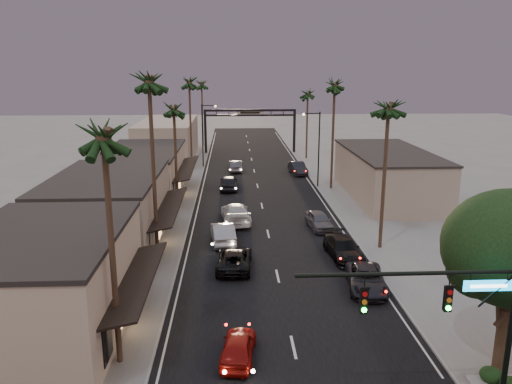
{
  "coord_description": "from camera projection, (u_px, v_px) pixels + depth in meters",
  "views": [
    {
      "loc": [
        -3.04,
        -12.81,
        14.0
      ],
      "look_at": [
        -0.81,
        32.99,
        2.5
      ],
      "focal_mm": 35.0,
      "sensor_mm": 36.0,
      "label": 1
    }
  ],
  "objects": [
    {
      "name": "palm_ld",
      "position": [
        189.0,
        80.0,
        65.82
      ],
      "size": [
        3.2,
        3.2,
        14.2
      ],
      "color": "#38281C",
      "rests_on": "ground"
    },
    {
      "name": "palm_lc",
      "position": [
        174.0,
        105.0,
        47.89
      ],
      "size": [
        3.2,
        3.2,
        12.2
      ],
      "color": "#38281C",
      "rests_on": "ground"
    },
    {
      "name": "storefront_far",
      "position": [
        143.0,
        174.0,
        55.43
      ],
      "size": [
        8.0,
        16.0,
        5.0
      ],
      "primitive_type": "cube",
      "color": "#C0AF93",
      "rests_on": "ground"
    },
    {
      "name": "oncoming_white",
      "position": [
        236.0,
        213.0,
        46.18
      ],
      "size": [
        2.97,
        6.27,
        1.76
      ],
      "primitive_type": "imported",
      "rotation": [
        0.0,
        0.0,
        3.23
      ],
      "color": "#BCBCBC",
      "rests_on": "ground"
    },
    {
      "name": "sidewalk_left",
      "position": [
        183.0,
        176.0,
        65.88
      ],
      "size": [
        5.0,
        92.0,
        0.12
      ],
      "primitive_type": "cube",
      "color": "slate",
      "rests_on": "ground"
    },
    {
      "name": "oncoming_grey_far",
      "position": [
        235.0,
        166.0,
        68.72
      ],
      "size": [
        1.86,
        4.67,
        1.51
      ],
      "primitive_type": "imported",
      "rotation": [
        0.0,
        0.0,
        3.2
      ],
      "color": "#424246",
      "rests_on": "ground"
    },
    {
      "name": "oncoming_pickup",
      "position": [
        234.0,
        259.0,
        35.56
      ],
      "size": [
        2.68,
        5.28,
        1.43
      ],
      "primitive_type": "imported",
      "rotation": [
        0.0,
        0.0,
        3.08
      ],
      "color": "black",
      "rests_on": "ground"
    },
    {
      "name": "arch",
      "position": [
        250.0,
        120.0,
        82.43
      ],
      "size": [
        15.2,
        0.4,
        7.27
      ],
      "color": "black",
      "rests_on": "ground"
    },
    {
      "name": "oncoming_silver",
      "position": [
        223.0,
        233.0,
        40.82
      ],
      "size": [
        2.26,
        5.13,
        1.64
      ],
      "primitive_type": "imported",
      "rotation": [
        0.0,
        0.0,
        3.25
      ],
      "color": "#97969B",
      "rests_on": "ground"
    },
    {
      "name": "road",
      "position": [
        258.0,
        188.0,
        59.56
      ],
      "size": [
        14.0,
        120.0,
        0.02
      ],
      "primitive_type": "cube",
      "color": "black",
      "rests_on": "ground"
    },
    {
      "name": "palm_la",
      "position": [
        103.0,
        128.0,
        21.49
      ],
      "size": [
        3.2,
        3.2,
        13.2
      ],
      "color": "#38281C",
      "rests_on": "ground"
    },
    {
      "name": "building_right",
      "position": [
        387.0,
        175.0,
        54.76
      ],
      "size": [
        8.0,
        18.0,
        5.0
      ],
      "primitive_type": "cube",
      "color": "gray",
      "rests_on": "ground"
    },
    {
      "name": "curbside_black",
      "position": [
        343.0,
        248.0,
        37.51
      ],
      "size": [
        2.59,
        5.43,
        1.53
      ],
      "primitive_type": "imported",
      "rotation": [
        0.0,
        0.0,
        0.09
      ],
      "color": "black",
      "rests_on": "ground"
    },
    {
      "name": "storefront_near",
      "position": [
        45.0,
        287.0,
        26.3
      ],
      "size": [
        8.0,
        12.0,
        5.5
      ],
      "primitive_type": "cube",
      "color": "#C0AF93",
      "rests_on": "ground"
    },
    {
      "name": "storefront_dist",
      "position": [
        168.0,
        140.0,
        77.59
      ],
      "size": [
        8.0,
        20.0,
        6.0
      ],
      "primitive_type": "cube",
      "color": "gray",
      "rests_on": "ground"
    },
    {
      "name": "palm_lb",
      "position": [
        149.0,
        77.0,
        33.61
      ],
      "size": [
        3.2,
        3.2,
        15.2
      ],
      "color": "#38281C",
      "rests_on": "ground"
    },
    {
      "name": "traffic_signal",
      "position": [
        464.0,
        310.0,
        18.87
      ],
      "size": [
        8.51,
        0.22,
        7.8
      ],
      "color": "black",
      "rests_on": "ground"
    },
    {
      "name": "oncoming_dgrey",
      "position": [
        229.0,
        183.0,
        58.44
      ],
      "size": [
        2.03,
        5.01,
        1.71
      ],
      "primitive_type": "imported",
      "rotation": [
        0.0,
        0.0,
        3.14
      ],
      "color": "black",
      "rests_on": "ground"
    },
    {
      "name": "ground",
      "position": [
        260.0,
        198.0,
        54.71
      ],
      "size": [
        200.0,
        200.0,
        0.0
      ],
      "primitive_type": "plane",
      "color": "slate",
      "rests_on": "ground"
    },
    {
      "name": "sidewalk_right",
      "position": [
        326.0,
        174.0,
        66.77
      ],
      "size": [
        5.0,
        92.0,
        0.12
      ],
      "primitive_type": "cube",
      "color": "slate",
      "rests_on": "ground"
    },
    {
      "name": "palm_ra",
      "position": [
        389.0,
        103.0,
        36.83
      ],
      "size": [
        3.2,
        3.2,
        13.2
      ],
      "color": "#38281C",
      "rests_on": "ground"
    },
    {
      "name": "curbside_far",
      "position": [
        298.0,
        168.0,
        67.04
      ],
      "size": [
        2.28,
        5.1,
        1.63
      ],
      "primitive_type": "imported",
      "rotation": [
        0.0,
        0.0,
        0.12
      ],
      "color": "black",
      "rests_on": "ground"
    },
    {
      "name": "palm_rc",
      "position": [
        308.0,
        91.0,
        75.82
      ],
      "size": [
        3.2,
        3.2,
        12.2
      ],
      "color": "#38281C",
      "rests_on": "ground"
    },
    {
      "name": "curbside_grey",
      "position": [
        319.0,
        220.0,
        44.33
      ],
      "size": [
        2.31,
        4.61,
        1.51
      ],
      "primitive_type": "imported",
      "rotation": [
        0.0,
        0.0,
        0.12
      ],
      "color": "#4F4E53",
      "rests_on": "ground"
    },
    {
      "name": "streetlight_right",
      "position": [
        317.0,
        143.0,
        58.59
      ],
      "size": [
        2.13,
        0.3,
        9.0
      ],
      "color": "black",
      "rests_on": "ground"
    },
    {
      "name": "palm_rb",
      "position": [
        335.0,
        82.0,
        55.97
      ],
      "size": [
        3.2,
        3.2,
        14.2
      ],
      "color": "#38281C",
      "rests_on": "ground"
    },
    {
      "name": "palm_far",
      "position": [
        202.0,
        82.0,
        88.35
      ],
      "size": [
        3.2,
        3.2,
        13.2
      ],
      "color": "#38281C",
      "rests_on": "ground"
    },
    {
      "name": "streetlight_left",
      "position": [
        204.0,
        130.0,
        70.53
      ],
      "size": [
        2.13,
        0.3,
        9.0
      ],
      "color": "black",
      "rests_on": "ground"
    },
    {
      "name": "oncoming_red",
      "position": [
        238.0,
        346.0,
        24.49
      ],
      "size": [
        2.07,
        4.09,
        1.34
      ],
      "primitive_type": "imported",
      "rotation": [
        0.0,
        0.0,
        3.01
      ],
      "color": "maroon",
      "rests_on": "ground"
    },
    {
      "name": "curbside_near",
      "position": [
        366.0,
        279.0,
        32.21
      ],
      "size": [
        2.95,
        5.31,
        1.41
      ],
      "primitive_type": "imported",
      "rotation": [
        0.0,
        0.0,
        -0.13
      ],
      "color": "black",
      "rests_on": "ground"
    },
    {
      "name": "storefront_mid",
      "position": [
        108.0,
        212.0,
        39.87
      ],
      "size": [
        8.0,
        14.0,
        5.5
      ],
      "primitive_type": "cube",
      "color": "gray",
      "rests_on": "ground"
    }
  ]
}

